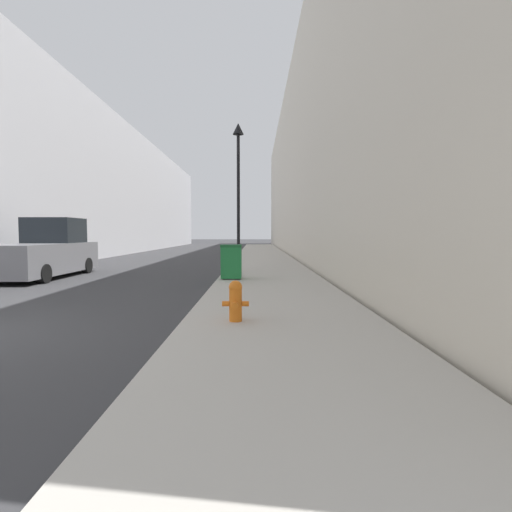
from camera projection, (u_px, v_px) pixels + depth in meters
sidewalk_right at (263, 260)px, 23.84m from camera, size 3.54×60.00×0.15m
building_left_glass at (52, 189)px, 31.48m from camera, size 12.00×60.00×10.30m
building_right_stone at (360, 170)px, 31.47m from camera, size 12.00×60.00×13.23m
fire_hydrant at (234, 300)px, 6.84m from camera, size 0.46×0.35×0.70m
trash_bin at (230, 261)px, 13.20m from camera, size 0.68×0.68×1.13m
lamppost at (237, 174)px, 15.88m from camera, size 0.44×0.44×5.86m
pickup_truck at (43, 253)px, 14.97m from camera, size 2.08×5.41×2.25m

